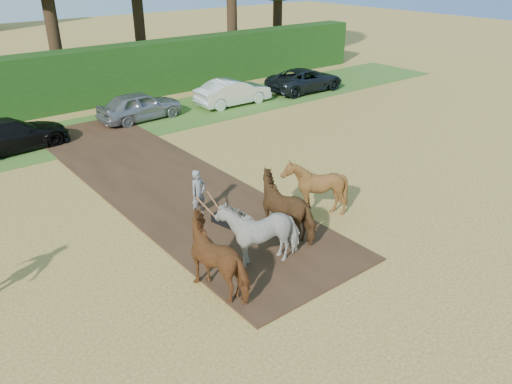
% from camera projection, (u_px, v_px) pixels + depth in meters
% --- Properties ---
extents(ground, '(120.00, 120.00, 0.00)m').
position_uv_depth(ground, '(243.00, 286.00, 12.54)').
color(ground, gold).
rests_on(ground, ground).
extents(earth_strip, '(4.50, 17.00, 0.05)m').
position_uv_depth(earth_strip, '(161.00, 180.00, 18.32)').
color(earth_strip, '#472D1C').
rests_on(earth_strip, ground).
extents(grass_verge, '(50.00, 5.00, 0.03)m').
position_uv_depth(grass_verge, '(55.00, 139.00, 22.42)').
color(grass_verge, '#38601E').
rests_on(grass_verge, ground).
extents(hedgerow, '(46.00, 1.60, 3.00)m').
position_uv_depth(hedgerow, '(20.00, 87.00, 24.96)').
color(hedgerow, '#14380F').
rests_on(hedgerow, ground).
extents(plough_team, '(6.17, 5.01, 1.85)m').
position_uv_depth(plough_team, '(272.00, 217.00, 13.90)').
color(plough_team, brown).
rests_on(plough_team, ground).
extents(parked_cars, '(34.93, 3.04, 1.46)m').
position_uv_depth(parked_cars, '(118.00, 114.00, 23.64)').
color(parked_cars, '#B1B4B9').
rests_on(parked_cars, ground).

